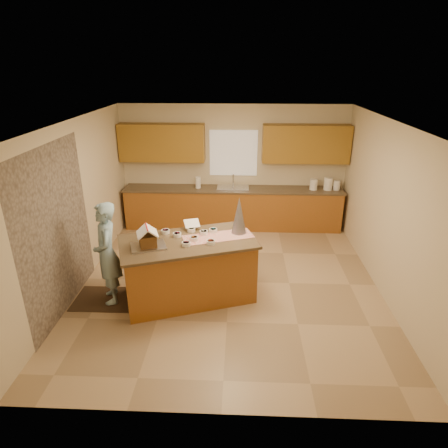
# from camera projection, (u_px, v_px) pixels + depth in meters

# --- Properties ---
(floor) EXTENTS (5.50, 5.50, 0.00)m
(floor) POSITION_uv_depth(u_px,v_px,m) (229.00, 282.00, 6.75)
(floor) COLOR tan
(floor) RESTS_ON ground
(ceiling) EXTENTS (5.50, 5.50, 0.00)m
(ceiling) POSITION_uv_depth(u_px,v_px,m) (230.00, 122.00, 5.71)
(ceiling) COLOR silver
(ceiling) RESTS_ON floor
(wall_back) EXTENTS (5.50, 5.50, 0.00)m
(wall_back) POSITION_uv_depth(u_px,v_px,m) (233.00, 166.00, 8.77)
(wall_back) COLOR beige
(wall_back) RESTS_ON floor
(wall_front) EXTENTS (5.50, 5.50, 0.00)m
(wall_front) POSITION_uv_depth(u_px,v_px,m) (221.00, 310.00, 3.70)
(wall_front) COLOR beige
(wall_front) RESTS_ON floor
(wall_left) EXTENTS (5.50, 5.50, 0.00)m
(wall_left) POSITION_uv_depth(u_px,v_px,m) (76.00, 206.00, 6.33)
(wall_left) COLOR beige
(wall_left) RESTS_ON floor
(wall_right) EXTENTS (5.50, 5.50, 0.00)m
(wall_right) POSITION_uv_depth(u_px,v_px,m) (388.00, 211.00, 6.13)
(wall_right) COLOR beige
(wall_right) RESTS_ON floor
(stone_accent) EXTENTS (0.00, 2.50, 2.50)m
(stone_accent) POSITION_uv_depth(u_px,v_px,m) (57.00, 232.00, 5.63)
(stone_accent) COLOR gray
(stone_accent) RESTS_ON wall_left
(window_curtain) EXTENTS (1.05, 0.03, 1.00)m
(window_curtain) POSITION_uv_depth(u_px,v_px,m) (233.00, 153.00, 8.62)
(window_curtain) COLOR white
(window_curtain) RESTS_ON wall_back
(back_counter_base) EXTENTS (4.80, 0.60, 0.88)m
(back_counter_base) POSITION_uv_depth(u_px,v_px,m) (233.00, 209.00, 8.84)
(back_counter_base) COLOR #94481E
(back_counter_base) RESTS_ON floor
(back_counter_top) EXTENTS (4.85, 0.63, 0.04)m
(back_counter_top) POSITION_uv_depth(u_px,v_px,m) (233.00, 189.00, 8.66)
(back_counter_top) COLOR brown
(back_counter_top) RESTS_ON back_counter_base
(upper_cabinet_left) EXTENTS (1.85, 0.35, 0.80)m
(upper_cabinet_left) POSITION_uv_depth(u_px,v_px,m) (162.00, 143.00, 8.45)
(upper_cabinet_left) COLOR olive
(upper_cabinet_left) RESTS_ON wall_back
(upper_cabinet_right) EXTENTS (1.85, 0.35, 0.80)m
(upper_cabinet_right) POSITION_uv_depth(u_px,v_px,m) (306.00, 144.00, 8.33)
(upper_cabinet_right) COLOR olive
(upper_cabinet_right) RESTS_ON wall_back
(sink) EXTENTS (0.70, 0.45, 0.12)m
(sink) POSITION_uv_depth(u_px,v_px,m) (233.00, 190.00, 8.67)
(sink) COLOR silver
(sink) RESTS_ON back_counter_top
(faucet) EXTENTS (0.03, 0.03, 0.28)m
(faucet) POSITION_uv_depth(u_px,v_px,m) (233.00, 180.00, 8.77)
(faucet) COLOR silver
(faucet) RESTS_ON back_counter_top
(island_base) EXTENTS (2.17, 1.56, 0.96)m
(island_base) POSITION_uv_depth(u_px,v_px,m) (189.00, 270.00, 6.15)
(island_base) COLOR #94481E
(island_base) RESTS_ON floor
(island_top) EXTENTS (2.28, 1.67, 0.04)m
(island_top) POSITION_uv_depth(u_px,v_px,m) (187.00, 242.00, 5.96)
(island_top) COLOR brown
(island_top) RESTS_ON island_base
(table_runner) EXTENTS (1.15, 0.72, 0.01)m
(table_runner) POSITION_uv_depth(u_px,v_px,m) (218.00, 237.00, 6.08)
(table_runner) COLOR #9F1A0B
(table_runner) RESTS_ON island_top
(baking_tray) EXTENTS (0.59, 0.51, 0.03)m
(baking_tray) POSITION_uv_depth(u_px,v_px,m) (148.00, 246.00, 5.74)
(baking_tray) COLOR silver
(baking_tray) RESTS_ON island_top
(cookbook) EXTENTS (0.29, 0.25, 0.10)m
(cookbook) POSITION_uv_depth(u_px,v_px,m) (192.00, 224.00, 6.32)
(cookbook) COLOR white
(cookbook) RESTS_ON island_top
(tinsel_tree) EXTENTS (0.30, 0.30, 0.60)m
(tinsel_tree) POSITION_uv_depth(u_px,v_px,m) (239.00, 215.00, 6.11)
(tinsel_tree) COLOR #A09FAB
(tinsel_tree) RESTS_ON island_top
(rug) EXTENTS (1.10, 0.72, 0.01)m
(rug) POSITION_uv_depth(u_px,v_px,m) (110.00, 299.00, 6.25)
(rug) COLOR black
(rug) RESTS_ON floor
(boy) EXTENTS (0.57, 0.69, 1.63)m
(boy) POSITION_uv_depth(u_px,v_px,m) (107.00, 253.00, 5.93)
(boy) COLOR #8FB8CB
(boy) RESTS_ON rug
(canister_a) EXTENTS (0.17, 0.17, 0.23)m
(canister_a) POSITION_uv_depth(u_px,v_px,m) (314.00, 184.00, 8.54)
(canister_a) COLOR white
(canister_a) RESTS_ON back_counter_top
(canister_b) EXTENTS (0.19, 0.19, 0.27)m
(canister_b) POSITION_uv_depth(u_px,v_px,m) (328.00, 184.00, 8.52)
(canister_b) COLOR white
(canister_b) RESTS_ON back_counter_top
(canister_c) EXTENTS (0.15, 0.15, 0.21)m
(canister_c) POSITION_uv_depth(u_px,v_px,m) (337.00, 185.00, 8.52)
(canister_c) COLOR white
(canister_c) RESTS_ON back_counter_top
(paper_towel) EXTENTS (0.12, 0.12, 0.25)m
(paper_towel) POSITION_uv_depth(u_px,v_px,m) (198.00, 183.00, 8.64)
(paper_towel) COLOR white
(paper_towel) RESTS_ON back_counter_top
(gingerbread_house) EXTENTS (0.38, 0.38, 0.31)m
(gingerbread_house) POSITION_uv_depth(u_px,v_px,m) (148.00, 238.00, 5.69)
(gingerbread_house) COLOR brown
(gingerbread_house) RESTS_ON baking_tray
(candy_bowls) EXTENTS (0.89, 0.65, 0.06)m
(candy_bowls) POSITION_uv_depth(u_px,v_px,m) (193.00, 235.00, 6.06)
(candy_bowls) COLOR teal
(candy_bowls) RESTS_ON island_top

